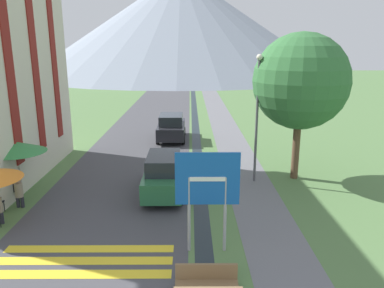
{
  "coord_description": "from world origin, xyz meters",
  "views": [
    {
      "loc": [
        0.76,
        -6.25,
        6.35
      ],
      "look_at": [
        0.85,
        10.0,
        2.13
      ],
      "focal_mm": 35.0,
      "sensor_mm": 36.0,
      "label": 1
    }
  ],
  "objects_px": {
    "streetlamp": "(257,110)",
    "parked_car_near": "(164,174)",
    "cafe_chair_middle": "(15,190)",
    "road_sign": "(207,187)",
    "person_seated_near": "(19,191)",
    "cafe_umbrella_middle_green": "(17,147)",
    "parked_car_far": "(171,127)",
    "tree_by_path": "(301,82)"
  },
  "relations": [
    {
      "from": "person_seated_near",
      "to": "streetlamp",
      "type": "distance_m",
      "value": 10.9
    },
    {
      "from": "parked_car_near",
      "to": "road_sign",
      "type": "bearing_deg",
      "value": -71.0
    },
    {
      "from": "parked_car_far",
      "to": "streetlamp",
      "type": "distance_m",
      "value": 9.87
    },
    {
      "from": "road_sign",
      "to": "tree_by_path",
      "type": "bearing_deg",
      "value": 55.89
    },
    {
      "from": "parked_car_near",
      "to": "cafe_umbrella_middle_green",
      "type": "bearing_deg",
      "value": -177.59
    },
    {
      "from": "cafe_umbrella_middle_green",
      "to": "person_seated_near",
      "type": "relative_size",
      "value": 1.97
    },
    {
      "from": "tree_by_path",
      "to": "streetlamp",
      "type": "bearing_deg",
      "value": -168.01
    },
    {
      "from": "road_sign",
      "to": "parked_car_near",
      "type": "bearing_deg",
      "value": 109.0
    },
    {
      "from": "cafe_umbrella_middle_green",
      "to": "person_seated_near",
      "type": "height_order",
      "value": "cafe_umbrella_middle_green"
    },
    {
      "from": "parked_car_near",
      "to": "streetlamp",
      "type": "height_order",
      "value": "streetlamp"
    },
    {
      "from": "person_seated_near",
      "to": "cafe_chair_middle",
      "type": "bearing_deg",
      "value": 126.4
    },
    {
      "from": "parked_car_near",
      "to": "parked_car_far",
      "type": "bearing_deg",
      "value": 90.9
    },
    {
      "from": "road_sign",
      "to": "person_seated_near",
      "type": "distance_m",
      "value": 8.33
    },
    {
      "from": "parked_car_far",
      "to": "tree_by_path",
      "type": "bearing_deg",
      "value": -50.74
    },
    {
      "from": "road_sign",
      "to": "cafe_umbrella_middle_green",
      "type": "height_order",
      "value": "road_sign"
    },
    {
      "from": "cafe_chair_middle",
      "to": "person_seated_near",
      "type": "height_order",
      "value": "person_seated_near"
    },
    {
      "from": "cafe_chair_middle",
      "to": "tree_by_path",
      "type": "distance_m",
      "value": 13.62
    },
    {
      "from": "cafe_chair_middle",
      "to": "streetlamp",
      "type": "bearing_deg",
      "value": -11.51
    },
    {
      "from": "cafe_chair_middle",
      "to": "person_seated_near",
      "type": "xyz_separation_m",
      "value": [
        0.48,
        -0.65,
        0.17
      ]
    },
    {
      "from": "parked_car_near",
      "to": "cafe_chair_middle",
      "type": "xyz_separation_m",
      "value": [
        -6.26,
        -0.86,
        -0.4
      ]
    },
    {
      "from": "parked_car_far",
      "to": "streetlamp",
      "type": "height_order",
      "value": "streetlamp"
    },
    {
      "from": "road_sign",
      "to": "parked_car_far",
      "type": "xyz_separation_m",
      "value": [
        -1.85,
        14.87,
        -1.26
      ]
    },
    {
      "from": "cafe_umbrella_middle_green",
      "to": "streetlamp",
      "type": "relative_size",
      "value": 0.4
    },
    {
      "from": "cafe_chair_middle",
      "to": "cafe_umbrella_middle_green",
      "type": "bearing_deg",
      "value": 63.79
    },
    {
      "from": "cafe_chair_middle",
      "to": "tree_by_path",
      "type": "relative_size",
      "value": 0.12
    },
    {
      "from": "parked_car_near",
      "to": "cafe_umbrella_middle_green",
      "type": "height_order",
      "value": "cafe_umbrella_middle_green"
    },
    {
      "from": "streetlamp",
      "to": "parked_car_near",
      "type": "bearing_deg",
      "value": -160.19
    },
    {
      "from": "road_sign",
      "to": "tree_by_path",
      "type": "xyz_separation_m",
      "value": [
        4.67,
        6.9,
        2.6
      ]
    },
    {
      "from": "cafe_umbrella_middle_green",
      "to": "person_seated_near",
      "type": "distance_m",
      "value": 2.03
    },
    {
      "from": "parked_car_near",
      "to": "person_seated_near",
      "type": "bearing_deg",
      "value": -165.28
    },
    {
      "from": "road_sign",
      "to": "person_seated_near",
      "type": "bearing_deg",
      "value": 155.55
    },
    {
      "from": "road_sign",
      "to": "tree_by_path",
      "type": "height_order",
      "value": "tree_by_path"
    },
    {
      "from": "streetlamp",
      "to": "tree_by_path",
      "type": "xyz_separation_m",
      "value": [
        2.07,
        0.44,
        1.26
      ]
    },
    {
      "from": "parked_car_near",
      "to": "streetlamp",
      "type": "relative_size",
      "value": 0.72
    },
    {
      "from": "person_seated_near",
      "to": "road_sign",
      "type": "bearing_deg",
      "value": -24.45
    },
    {
      "from": "parked_car_far",
      "to": "cafe_umbrella_middle_green",
      "type": "distance_m",
      "value": 11.97
    },
    {
      "from": "streetlamp",
      "to": "tree_by_path",
      "type": "distance_m",
      "value": 2.46
    },
    {
      "from": "tree_by_path",
      "to": "parked_car_far",
      "type": "bearing_deg",
      "value": 129.26
    },
    {
      "from": "parked_car_near",
      "to": "tree_by_path",
      "type": "relative_size",
      "value": 0.61
    },
    {
      "from": "road_sign",
      "to": "streetlamp",
      "type": "xyz_separation_m",
      "value": [
        2.6,
        6.46,
        1.35
      ]
    },
    {
      "from": "road_sign",
      "to": "streetlamp",
      "type": "height_order",
      "value": "streetlamp"
    },
    {
      "from": "streetlamp",
      "to": "person_seated_near",
      "type": "bearing_deg",
      "value": -163.08
    }
  ]
}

